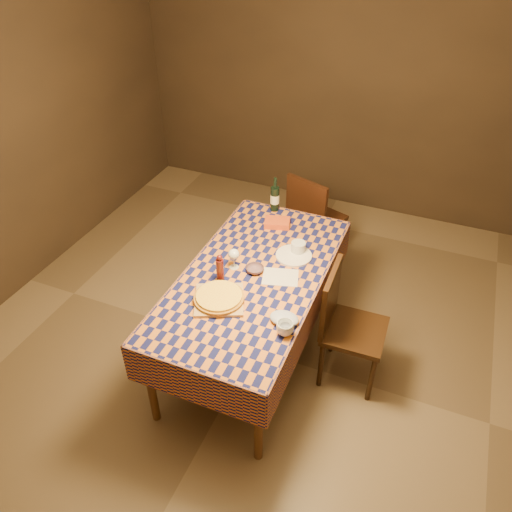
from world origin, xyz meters
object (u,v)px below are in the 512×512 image
cutting_board (219,300)px  wine_bottle (275,198)px  dining_table (253,283)px  chair_right (344,321)px  pizza (219,297)px  chair_far (313,216)px  white_plate (294,256)px  bowl (255,269)px

cutting_board → wine_bottle: (-0.07, 1.20, 0.10)m
dining_table → chair_right: chair_right is taller
pizza → chair_far: size_ratio=0.45×
wine_bottle → cutting_board: bearing=-86.8°
dining_table → pizza: 0.37m
white_plate → chair_far: chair_far is taller
dining_table → pizza: size_ratio=4.40×
cutting_board → chair_right: size_ratio=0.34×
cutting_board → pizza: bearing=0.0°
dining_table → white_plate: 0.37m
wine_bottle → chair_right: 1.21m
dining_table → pizza: (-0.10, -0.34, 0.11)m
pizza → wine_bottle: wine_bottle is taller
chair_right → white_plate: bearing=151.7°
bowl → white_plate: (0.20, 0.27, -0.01)m
bowl → wine_bottle: 0.85m
pizza → white_plate: size_ratio=1.58×
dining_table → cutting_board: size_ratio=5.84×
bowl → dining_table: bearing=-84.0°
dining_table → chair_right: (0.67, 0.05, -0.17)m
dining_table → chair_far: 1.28m
cutting_board → white_plate: cutting_board is taller
chair_far → dining_table: bearing=-92.5°
dining_table → chair_far: (0.06, 1.27, -0.17)m
dining_table → pizza: bearing=-106.9°
pizza → chair_right: bearing=27.0°
dining_table → chair_right: bearing=4.7°
wine_bottle → chair_far: size_ratio=0.32×
cutting_board → bowl: 0.39m
wine_bottle → chair_right: bearing=-44.1°
chair_right → wine_bottle: bearing=135.9°
bowl → chair_far: chair_far is taller
wine_bottle → white_plate: bearing=-56.9°
cutting_board → chair_right: bearing=27.0°
cutting_board → white_plate: 0.71m
cutting_board → bowl: (0.10, 0.37, 0.01)m
cutting_board → pizza: (0.00, 0.00, 0.03)m
pizza → wine_bottle: bearing=93.2°
bowl → chair_right: chair_right is taller
dining_table → chair_far: chair_far is taller
bowl → white_plate: 0.34m
bowl → cutting_board: bearing=-104.7°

